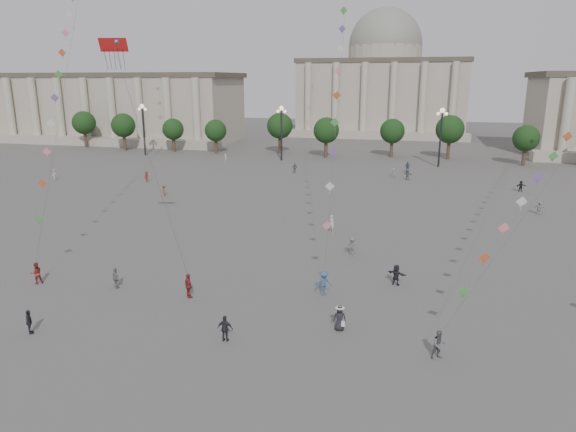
# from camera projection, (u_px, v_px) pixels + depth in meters

# --- Properties ---
(ground) EXTENTS (360.00, 360.00, 0.00)m
(ground) POSITION_uv_depth(u_px,v_px,m) (225.00, 332.00, 32.78)
(ground) COLOR #524F4D
(ground) RESTS_ON ground
(hall_west) EXTENTS (84.00, 26.22, 17.20)m
(hall_west) POSITION_uv_depth(u_px,v_px,m) (87.00, 107.00, 136.40)
(hall_west) COLOR #A8A08D
(hall_west) RESTS_ON ground
(hall_central) EXTENTS (48.30, 34.30, 35.50)m
(hall_central) POSITION_uv_depth(u_px,v_px,m) (383.00, 84.00, 150.10)
(hall_central) COLOR #A8A08D
(hall_central) RESTS_ON ground
(tree_row) EXTENTS (137.12, 5.12, 8.00)m
(tree_row) POSITION_uv_depth(u_px,v_px,m) (363.00, 131.00, 104.42)
(tree_row) COLOR #3B291D
(tree_row) RESTS_ON ground
(lamp_post_far_west) EXTENTS (2.00, 0.90, 10.65)m
(lamp_post_far_west) POSITION_uv_depth(u_px,v_px,m) (143.00, 120.00, 107.15)
(lamp_post_far_west) COLOR #262628
(lamp_post_far_west) RESTS_ON ground
(lamp_post_mid_west) EXTENTS (2.00, 0.90, 10.65)m
(lamp_post_mid_west) POSITION_uv_depth(u_px,v_px,m) (281.00, 123.00, 100.00)
(lamp_post_mid_west) COLOR #262628
(lamp_post_mid_west) RESTS_ON ground
(lamp_post_mid_east) EXTENTS (2.00, 0.90, 10.65)m
(lamp_post_mid_east) POSITION_uv_depth(u_px,v_px,m) (441.00, 126.00, 92.85)
(lamp_post_mid_east) COLOR #262628
(lamp_post_mid_east) RESTS_ON ground
(person_crowd_0) EXTENTS (1.20, 0.89, 1.88)m
(person_crowd_0) POSITION_uv_depth(u_px,v_px,m) (407.00, 167.00, 88.58)
(person_crowd_0) COLOR navy
(person_crowd_0) RESTS_ON ground
(person_crowd_1) EXTENTS (1.06, 1.02, 1.73)m
(person_crowd_1) POSITION_uv_depth(u_px,v_px,m) (54.00, 175.00, 81.87)
(person_crowd_1) COLOR silver
(person_crowd_1) RESTS_ON ground
(person_crowd_2) EXTENTS (0.85, 1.21, 1.72)m
(person_crowd_2) POSITION_uv_depth(u_px,v_px,m) (147.00, 177.00, 80.42)
(person_crowd_2) COLOR maroon
(person_crowd_2) RESTS_ON ground
(person_crowd_3) EXTENTS (1.60, 1.04, 1.65)m
(person_crowd_3) POSITION_uv_depth(u_px,v_px,m) (396.00, 275.00, 40.10)
(person_crowd_3) COLOR #222328
(person_crowd_3) RESTS_ON ground
(person_crowd_4) EXTENTS (1.46, 0.95, 1.51)m
(person_crowd_4) POSITION_uv_depth(u_px,v_px,m) (394.00, 173.00, 84.22)
(person_crowd_4) COLOR silver
(person_crowd_4) RESTS_ON ground
(person_crowd_6) EXTENTS (1.17, 0.69, 1.80)m
(person_crowd_6) POSITION_uv_depth(u_px,v_px,m) (352.00, 246.00, 46.68)
(person_crowd_6) COLOR #58575B
(person_crowd_6) RESTS_ON ground
(person_crowd_7) EXTENTS (1.57, 0.81, 1.62)m
(person_crowd_7) POSITION_uv_depth(u_px,v_px,m) (540.00, 208.00, 61.03)
(person_crowd_7) COLOR #AFB0AB
(person_crowd_7) RESTS_ON ground
(person_crowd_9) EXTENTS (1.52, 0.80, 1.56)m
(person_crowd_9) POSITION_uv_depth(u_px,v_px,m) (521.00, 186.00, 73.50)
(person_crowd_9) COLOR black
(person_crowd_9) RESTS_ON ground
(person_crowd_10) EXTENTS (0.49, 0.67, 1.69)m
(person_crowd_10) POSITION_uv_depth(u_px,v_px,m) (226.00, 158.00, 98.87)
(person_crowd_10) COLOR silver
(person_crowd_10) RESTS_ON ground
(person_crowd_12) EXTENTS (1.63, 1.38, 1.76)m
(person_crowd_12) POSITION_uv_depth(u_px,v_px,m) (408.00, 175.00, 81.99)
(person_crowd_12) COLOR slate
(person_crowd_12) RESTS_ON ground
(person_crowd_13) EXTENTS (0.81, 0.77, 1.86)m
(person_crowd_13) POSITION_uv_depth(u_px,v_px,m) (332.00, 224.00, 53.94)
(person_crowd_13) COLOR beige
(person_crowd_13) RESTS_ON ground
(person_crowd_16) EXTENTS (1.08, 0.72, 1.70)m
(person_crowd_16) POSITION_uv_depth(u_px,v_px,m) (295.00, 168.00, 88.08)
(person_crowd_16) COLOR #5A5A5E
(person_crowd_16) RESTS_ON ground
(person_crowd_17) EXTENTS (1.08, 1.20, 1.62)m
(person_crowd_17) POSITION_uv_depth(u_px,v_px,m) (164.00, 191.00, 70.52)
(person_crowd_17) COLOR brown
(person_crowd_17) RESTS_ON ground
(tourist_0) EXTENTS (1.13, 1.07, 1.88)m
(tourist_0) POSITION_uv_depth(u_px,v_px,m) (189.00, 286.00, 37.66)
(tourist_0) COLOR maroon
(tourist_0) RESTS_ON ground
(tourist_1) EXTENTS (0.94, 0.94, 1.60)m
(tourist_1) POSITION_uv_depth(u_px,v_px,m) (29.00, 322.00, 32.36)
(tourist_1) COLOR black
(tourist_1) RESTS_ON ground
(tourist_3) EXTENTS (1.03, 0.91, 1.67)m
(tourist_3) POSITION_uv_depth(u_px,v_px,m) (116.00, 278.00, 39.38)
(tourist_3) COLOR slate
(tourist_3) RESTS_ON ground
(tourist_4) EXTENTS (1.00, 0.44, 1.68)m
(tourist_4) POSITION_uv_depth(u_px,v_px,m) (225.00, 329.00, 31.40)
(tourist_4) COLOR #232228
(tourist_4) RESTS_ON ground
(kite_flyer_0) EXTENTS (1.05, 1.07, 1.75)m
(kite_flyer_0) POSITION_uv_depth(u_px,v_px,m) (36.00, 273.00, 40.32)
(kite_flyer_0) COLOR maroon
(kite_flyer_0) RESTS_ON ground
(kite_flyer_1) EXTENTS (1.42, 1.28, 1.92)m
(kite_flyer_1) POSITION_uv_depth(u_px,v_px,m) (324.00, 283.00, 38.14)
(kite_flyer_1) COLOR #335174
(kite_flyer_1) RESTS_ON ground
(kite_flyer_2) EXTENTS (1.03, 0.94, 1.71)m
(kite_flyer_2) POSITION_uv_depth(u_px,v_px,m) (439.00, 345.00, 29.47)
(kite_flyer_2) COLOR #57575B
(kite_flyer_2) RESTS_ON ground
(hat_person) EXTENTS (0.90, 0.68, 1.69)m
(hat_person) POSITION_uv_depth(u_px,v_px,m) (340.00, 318.00, 32.77)
(hat_person) COLOR black
(hat_person) RESTS_ON ground
(dragon_kite) EXTENTS (5.11, 3.21, 19.19)m
(dragon_kite) POSITION_uv_depth(u_px,v_px,m) (115.00, 56.00, 40.28)
(dragon_kite) COLOR #B61313
(dragon_kite) RESTS_ON ground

